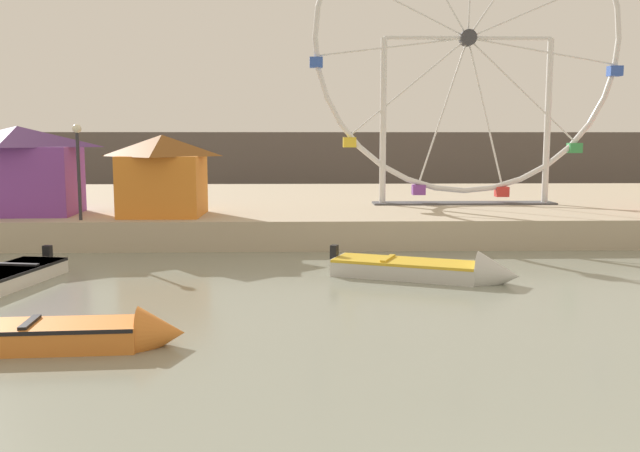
% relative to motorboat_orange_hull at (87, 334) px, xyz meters
% --- Properties ---
extents(quay_promenade, '(110.00, 19.78, 1.08)m').
position_rel_motorboat_orange_hull_xyz_m(quay_promenade, '(7.51, 21.09, 0.27)').
color(quay_promenade, '#B7A88E').
rests_on(quay_promenade, ground_plane).
extents(distant_town_skyline, '(140.00, 3.00, 4.40)m').
position_rel_motorboat_orange_hull_xyz_m(distant_town_skyline, '(7.51, 43.35, 1.92)').
color(distant_town_skyline, '#564C47').
rests_on(distant_town_skyline, ground_plane).
extents(motorboat_orange_hull, '(4.40, 1.37, 1.12)m').
position_rel_motorboat_orange_hull_xyz_m(motorboat_orange_hull, '(0.00, 0.00, 0.00)').
color(motorboat_orange_hull, orange).
rests_on(motorboat_orange_hull, ground_plane).
extents(motorboat_pale_grey, '(5.41, 3.24, 1.28)m').
position_rel_motorboat_orange_hull_xyz_m(motorboat_pale_grey, '(8.09, 6.27, -0.01)').
color(motorboat_pale_grey, silver).
rests_on(motorboat_pale_grey, ground_plane).
extents(ferris_wheel_white_frame, '(13.66, 1.20, 13.96)m').
position_rel_motorboat_orange_hull_xyz_m(ferris_wheel_white_frame, '(11.46, 17.53, 7.82)').
color(ferris_wheel_white_frame, silver).
rests_on(ferris_wheel_white_frame, quay_promenade).
extents(carnival_booth_orange_canopy, '(3.32, 3.15, 3.05)m').
position_rel_motorboat_orange_hull_xyz_m(carnival_booth_orange_canopy, '(-1.04, 13.36, 2.40)').
color(carnival_booth_orange_canopy, orange).
rests_on(carnival_booth_orange_canopy, quay_promenade).
extents(carnival_booth_purple_stall, '(4.75, 3.25, 3.39)m').
position_rel_motorboat_orange_hull_xyz_m(carnival_booth_purple_stall, '(-6.60, 13.86, 2.57)').
color(carnival_booth_purple_stall, purple).
rests_on(carnival_booth_purple_stall, quay_promenade).
extents(promenade_lamp_near, '(0.32, 0.32, 3.43)m').
position_rel_motorboat_orange_hull_xyz_m(promenade_lamp_near, '(-3.74, 11.94, 3.09)').
color(promenade_lamp_near, '#2D2D33').
rests_on(promenade_lamp_near, quay_promenade).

